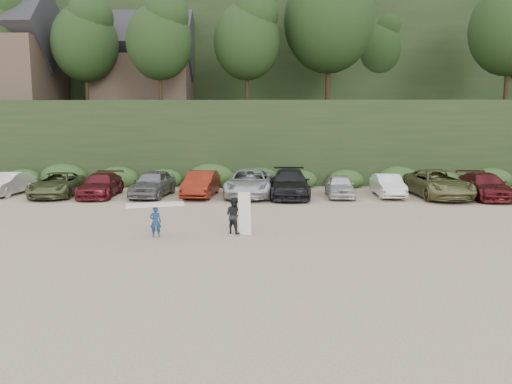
{
  "coord_description": "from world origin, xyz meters",
  "views": [
    {
      "loc": [
        -1.03,
        -19.91,
        4.6
      ],
      "look_at": [
        -1.76,
        3.0,
        1.3
      ],
      "focal_mm": 35.0,
      "sensor_mm": 36.0,
      "label": 1
    }
  ],
  "objects": [
    {
      "name": "ground",
      "position": [
        0.0,
        0.0,
        0.0
      ],
      "size": [
        120.0,
        120.0,
        0.0
      ],
      "primitive_type": "plane",
      "color": "tan",
      "rests_on": "ground"
    },
    {
      "name": "child_surfer",
      "position": [
        -5.63,
        -0.68,
        0.92
      ],
      "size": [
        2.34,
        1.28,
        1.35
      ],
      "color": "navy",
      "rests_on": "ground"
    },
    {
      "name": "parked_cars",
      "position": [
        -0.97,
        10.07,
        0.76
      ],
      "size": [
        39.43,
        6.17,
        1.65
      ],
      "color": "#9C9BA0",
      "rests_on": "ground"
    },
    {
      "name": "adult_surfer",
      "position": [
        -2.54,
        0.07,
        0.76
      ],
      "size": [
        1.2,
        0.92,
        1.76
      ],
      "color": "black",
      "rests_on": "ground"
    },
    {
      "name": "hillside_backdrop",
      "position": [
        -0.26,
        35.93,
        11.22
      ],
      "size": [
        90.0,
        41.5,
        28.0
      ],
      "color": "black",
      "rests_on": "ground"
    }
  ]
}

